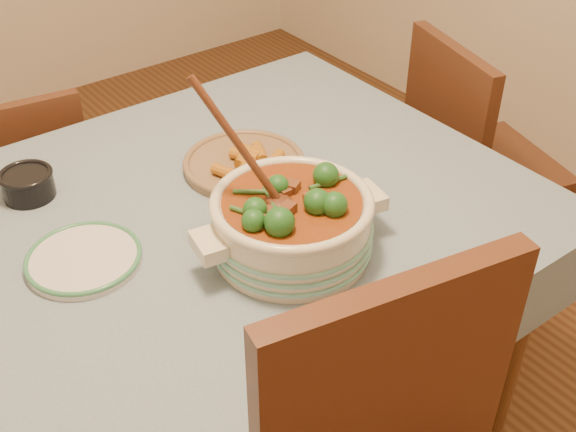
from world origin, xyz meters
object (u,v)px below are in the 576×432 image
(white_plate, at_px, (84,259))
(fried_plate, at_px, (244,162))
(condiment_bowl, at_px, (27,183))
(chair_far, at_px, (25,198))
(stew_casserole, at_px, (291,219))
(dining_table, at_px, (151,275))
(chair_right, at_px, (468,156))

(white_plate, bearing_deg, fried_plate, 11.93)
(condiment_bowl, bearing_deg, chair_far, 78.43)
(condiment_bowl, relative_size, chair_far, 0.18)
(stew_casserole, bearing_deg, fried_plate, 72.61)
(stew_casserole, relative_size, chair_far, 0.50)
(dining_table, bearing_deg, chair_right, 4.69)
(chair_far, xyz_separation_m, chair_right, (1.16, -0.66, 0.04))
(white_plate, bearing_deg, chair_far, 82.77)
(condiment_bowl, height_order, chair_right, chair_right)
(stew_casserole, height_order, chair_right, stew_casserole)
(white_plate, relative_size, chair_right, 0.27)
(chair_far, distance_m, chair_right, 1.34)
(chair_far, relative_size, chair_right, 0.92)
(white_plate, bearing_deg, chair_right, 3.76)
(dining_table, xyz_separation_m, white_plate, (-0.13, 0.01, 0.10))
(dining_table, height_order, chair_far, chair_far)
(white_plate, distance_m, chair_far, 0.81)
(white_plate, distance_m, chair_right, 1.29)
(chair_far, bearing_deg, white_plate, 90.82)
(condiment_bowl, bearing_deg, white_plate, -90.13)
(dining_table, xyz_separation_m, fried_plate, (0.31, 0.10, 0.11))
(stew_casserole, height_order, chair_far, stew_casserole)
(fried_plate, relative_size, chair_right, 0.34)
(stew_casserole, xyz_separation_m, chair_right, (0.92, 0.30, -0.34))
(chair_right, bearing_deg, dining_table, 109.95)
(dining_table, height_order, white_plate, white_plate)
(dining_table, distance_m, stew_casserole, 0.34)
(stew_casserole, xyz_separation_m, white_plate, (-0.34, 0.22, -0.07))
(fried_plate, distance_m, chair_far, 0.80)
(stew_casserole, relative_size, fried_plate, 1.37)
(stew_casserole, height_order, fried_plate, stew_casserole)
(stew_casserole, bearing_deg, dining_table, 136.41)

